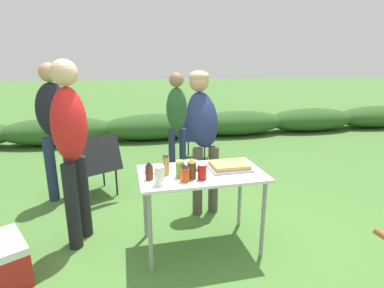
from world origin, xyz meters
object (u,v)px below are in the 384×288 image
at_px(bbq_sauce_bottle, 149,171).
at_px(hot_sauce_bottle, 185,173).
at_px(camp_chair_near_hedge, 97,163).
at_px(ketchup_bottle, 202,170).
at_px(standing_person_in_navy_coat, 177,115).
at_px(standing_person_in_olive_jacket, 71,138).
at_px(plate_stack, 155,169).
at_px(paper_cup_stack, 160,176).
at_px(food_tray, 229,166).
at_px(standing_person_in_gray_fleece, 202,125).
at_px(spice_jar, 166,165).
at_px(relish_jar, 180,169).
at_px(mixing_bowl, 190,164).
at_px(beer_bottle, 192,169).
at_px(camp_chair_green_behind_table, 195,135).
at_px(cooler_box, 2,261).
at_px(standing_person_with_beanie, 55,120).
at_px(folding_table, 201,180).

distance_m(bbq_sauce_bottle, hot_sauce_bottle, 0.30).
bearing_deg(hot_sauce_bottle, camp_chair_near_hedge, 118.53).
bearing_deg(ketchup_bottle, standing_person_in_navy_coat, 85.90).
height_order(bbq_sauce_bottle, standing_person_in_olive_jacket, standing_person_in_olive_jacket).
distance_m(ketchup_bottle, standing_person_in_navy_coat, 1.97).
xyz_separation_m(plate_stack, standing_person_in_olive_jacket, (-0.72, 0.21, 0.28)).
xyz_separation_m(paper_cup_stack, camp_chair_near_hedge, (-0.61, 1.53, -0.35)).
bearing_deg(food_tray, standing_person_in_navy_coat, 95.46).
height_order(hot_sauce_bottle, standing_person_in_gray_fleece, standing_person_in_gray_fleece).
bearing_deg(spice_jar, relish_jar, -39.57).
height_order(paper_cup_stack, standing_person_in_gray_fleece, standing_person_in_gray_fleece).
height_order(plate_stack, bbq_sauce_bottle, bbq_sauce_bottle).
bearing_deg(food_tray, paper_cup_stack, -160.78).
height_order(relish_jar, spice_jar, spice_jar).
height_order(food_tray, mixing_bowl, mixing_bowl).
relative_size(beer_bottle, standing_person_in_navy_coat, 0.12).
height_order(ketchup_bottle, standing_person_in_olive_jacket, standing_person_in_olive_jacket).
bearing_deg(food_tray, mixing_bowl, 165.07).
distance_m(bbq_sauce_bottle, camp_chair_near_hedge, 1.54).
bearing_deg(relish_jar, food_tray, 12.59).
height_order(standing_person_in_navy_coat, camp_chair_green_behind_table, standing_person_in_navy_coat).
height_order(mixing_bowl, bbq_sauce_bottle, bbq_sauce_bottle).
relative_size(mixing_bowl, hot_sauce_bottle, 1.59).
bearing_deg(plate_stack, food_tray, -8.30).
bearing_deg(standing_person_in_gray_fleece, paper_cup_stack, -128.11).
bearing_deg(standing_person_in_gray_fleece, beer_bottle, -115.95).
height_order(spice_jar, cooler_box, spice_jar).
height_order(hot_sauce_bottle, ketchup_bottle, ketchup_bottle).
xyz_separation_m(camp_chair_green_behind_table, camp_chair_near_hedge, (-1.55, -1.19, 0.00)).
distance_m(food_tray, ketchup_bottle, 0.37).
xyz_separation_m(standing_person_in_navy_coat, standing_person_with_beanie, (-1.56, -0.38, 0.06)).
distance_m(ketchup_bottle, camp_chair_near_hedge, 1.82).
relative_size(beer_bottle, camp_chair_near_hedge, 0.22).
bearing_deg(beer_bottle, mixing_bowl, 80.05).
relative_size(bbq_sauce_bottle, camp_chair_green_behind_table, 0.18).
xyz_separation_m(bbq_sauce_bottle, standing_person_with_beanie, (-0.99, 1.48, 0.20)).
bearing_deg(camp_chair_near_hedge, beer_bottle, -85.71).
bearing_deg(standing_person_in_olive_jacket, mixing_bowl, -81.82).
bearing_deg(standing_person_with_beanie, spice_jar, -72.52).
distance_m(food_tray, standing_person_in_olive_jacket, 1.44).
bearing_deg(spice_jar, mixing_bowl, 24.99).
bearing_deg(standing_person_in_navy_coat, camp_chair_near_hedge, -164.98).
bearing_deg(spice_jar, paper_cup_stack, -111.23).
bearing_deg(folding_table, plate_stack, 162.06).
bearing_deg(bbq_sauce_bottle, spice_jar, 27.33).
distance_m(camp_chair_green_behind_table, camp_chair_near_hedge, 1.95).
bearing_deg(beer_bottle, folding_table, 47.74).
bearing_deg(ketchup_bottle, mixing_bowl, 97.16).
height_order(beer_bottle, standing_person_in_olive_jacket, standing_person_in_olive_jacket).
bearing_deg(ketchup_bottle, spice_jar, 147.25).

